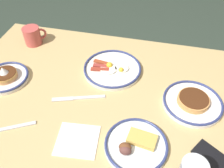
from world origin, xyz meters
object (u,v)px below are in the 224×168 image
at_px(plate_far_companion, 6,77).
at_px(tea_spoon, 1,130).
at_px(plate_near_main, 112,69).
at_px(plate_center_pancakes, 135,145).
at_px(butter_knife, 79,98).
at_px(paper_napkin, 77,140).
at_px(coffee_mug, 33,35).
at_px(cell_phone, 215,159).
at_px(plate_far_side, 193,102).

xyz_separation_m(plate_far_companion, tea_spoon, (-0.13, 0.25, -0.01)).
height_order(plate_near_main, plate_center_pancakes, plate_center_pancakes).
distance_m(plate_near_main, butter_knife, 0.23).
relative_size(plate_center_pancakes, paper_napkin, 1.51).
bearing_deg(plate_center_pancakes, coffee_mug, -38.46).
xyz_separation_m(plate_near_main, paper_napkin, (0.04, 0.40, -0.01)).
height_order(plate_far_companion, paper_napkin, plate_far_companion).
bearing_deg(paper_napkin, cell_phone, -175.77).
distance_m(plate_near_main, plate_far_companion, 0.49).
xyz_separation_m(plate_far_companion, plate_far_side, (-0.83, -0.04, -0.00)).
relative_size(plate_far_side, cell_phone, 1.70).
xyz_separation_m(cell_phone, butter_knife, (0.54, -0.16, -0.00)).
relative_size(plate_near_main, plate_far_side, 1.12).
relative_size(coffee_mug, butter_knife, 0.49).
bearing_deg(butter_knife, coffee_mug, -42.18).
xyz_separation_m(cell_phone, paper_napkin, (0.48, 0.04, -0.00)).
relative_size(coffee_mug, cell_phone, 0.76).
distance_m(paper_napkin, tea_spoon, 0.29).
bearing_deg(plate_center_pancakes, plate_near_main, -65.67).
height_order(plate_far_companion, plate_far_side, plate_far_companion).
xyz_separation_m(plate_near_main, tea_spoon, (0.33, 0.42, -0.01)).
distance_m(plate_center_pancakes, tea_spoon, 0.50).
xyz_separation_m(butter_knife, tea_spoon, (0.23, 0.22, 0.00)).
xyz_separation_m(plate_far_side, coffee_mug, (0.83, -0.25, 0.03)).
bearing_deg(plate_center_pancakes, butter_knife, -32.81).
height_order(cell_phone, paper_napkin, cell_phone).
bearing_deg(plate_near_main, coffee_mug, -15.05).
height_order(plate_far_side, butter_knife, plate_far_side).
bearing_deg(plate_far_companion, plate_near_main, -159.95).
bearing_deg(plate_far_side, tea_spoon, 22.67).
bearing_deg(plate_far_companion, paper_napkin, 151.16).
bearing_deg(plate_far_side, paper_napkin, 33.62).
height_order(plate_near_main, plate_far_side, plate_far_side).
bearing_deg(paper_napkin, butter_knife, -72.58).
relative_size(plate_far_companion, paper_napkin, 1.38).
bearing_deg(cell_phone, plate_near_main, -5.27).
distance_m(plate_center_pancakes, plate_far_companion, 0.66).
xyz_separation_m(coffee_mug, butter_knife, (-0.36, 0.33, -0.05)).
relative_size(plate_center_pancakes, cell_phone, 1.57).
bearing_deg(plate_near_main, paper_napkin, 84.54).
xyz_separation_m(plate_far_companion, paper_napkin, (-0.42, 0.23, -0.02)).
xyz_separation_m(coffee_mug, tea_spoon, (-0.13, 0.55, -0.04)).
height_order(cell_phone, butter_knife, cell_phone).
xyz_separation_m(cell_phone, tea_spoon, (0.77, 0.06, 0.00)).
bearing_deg(cell_phone, coffee_mug, 5.80).
relative_size(plate_center_pancakes, tea_spoon, 1.26).
bearing_deg(plate_near_main, tea_spoon, 51.80).
distance_m(plate_far_side, paper_napkin, 0.49).
relative_size(plate_center_pancakes, plate_far_companion, 1.10).
bearing_deg(coffee_mug, tea_spoon, 103.39).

